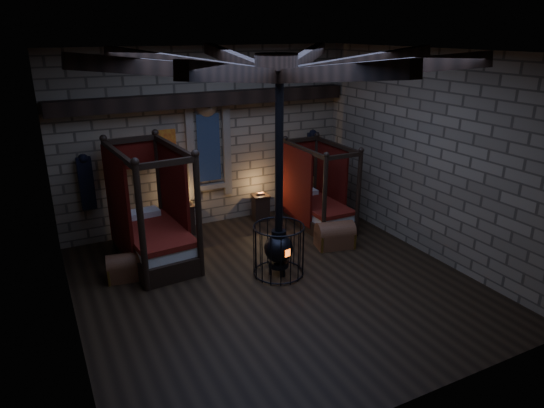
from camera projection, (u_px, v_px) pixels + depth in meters
name	position (u px, v px, depth m)	size (l,w,h in m)	color
room	(274.00, 80.00, 7.95)	(7.02, 7.02, 4.29)	black
bed_left	(153.00, 233.00, 9.96)	(1.39, 2.38, 2.40)	black
bed_right	(317.00, 206.00, 11.77)	(1.02, 1.92, 2.00)	black
trunk_left	(127.00, 267.00, 9.28)	(0.78, 0.56, 0.53)	brown
trunk_right	(335.00, 236.00, 10.64)	(0.90, 0.68, 0.59)	brown
nightstand_left	(184.00, 219.00, 11.28)	(0.46, 0.45, 0.87)	black
nightstand_right	(261.00, 207.00, 12.12)	(0.46, 0.44, 0.72)	black
stove	(279.00, 245.00, 9.32)	(1.00, 1.00, 4.05)	black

